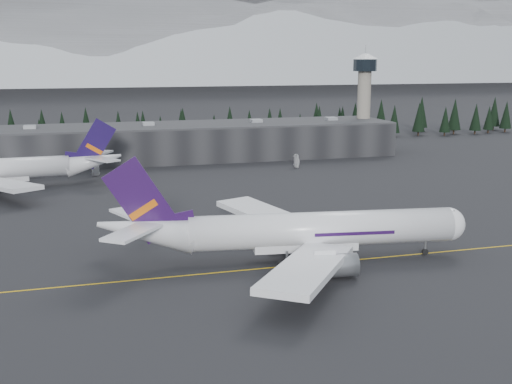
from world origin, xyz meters
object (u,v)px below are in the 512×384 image
object	(u,v)px
terminal	(177,142)
jet_main	(290,231)
gse_vehicle_a	(96,174)
control_tower	(364,91)
gse_vehicle_b	(297,165)
jet_parked	(5,169)

from	to	relation	value
terminal	jet_main	distance (m)	124.22
jet_main	gse_vehicle_a	world-z (taller)	jet_main
control_tower	terminal	bearing A→B (deg)	-177.71
gse_vehicle_a	jet_main	bearing A→B (deg)	-87.37
gse_vehicle_a	gse_vehicle_b	world-z (taller)	gse_vehicle_b
control_tower	gse_vehicle_a	xyz separation A→B (m)	(-104.87, -29.74, -22.71)
jet_main	gse_vehicle_b	distance (m)	100.70
gse_vehicle_a	gse_vehicle_b	xyz separation A→B (m)	(65.53, -3.10, 0.10)
jet_parked	gse_vehicle_a	size ratio (longest dim) A/B	12.96
terminal	control_tower	size ratio (longest dim) A/B	4.24
gse_vehicle_b	jet_parked	bearing A→B (deg)	-104.03
terminal	gse_vehicle_b	world-z (taller)	terminal
terminal	gse_vehicle_a	distance (m)	40.48
gse_vehicle_a	control_tower	bearing A→B (deg)	0.96
jet_main	gse_vehicle_b	size ratio (longest dim) A/B	14.36
terminal	jet_main	bearing A→B (deg)	-89.59
terminal	control_tower	bearing A→B (deg)	2.29
terminal	gse_vehicle_a	bearing A→B (deg)	-138.16
terminal	gse_vehicle_b	size ratio (longest dim) A/B	34.01
jet_main	gse_vehicle_a	bearing A→B (deg)	115.11
jet_parked	gse_vehicle_b	size ratio (longest dim) A/B	13.82
jet_main	jet_parked	size ratio (longest dim) A/B	1.04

